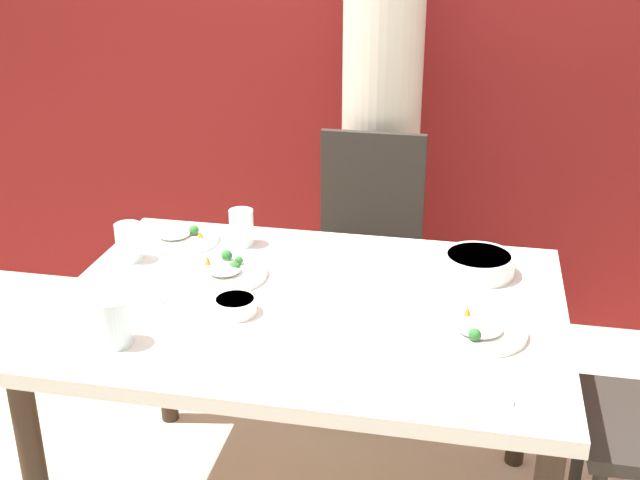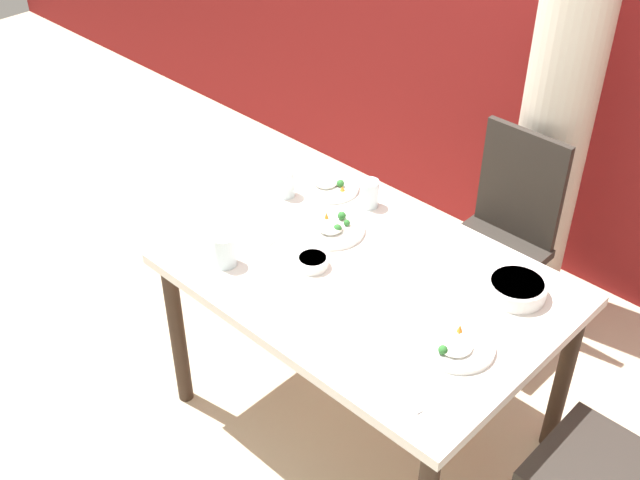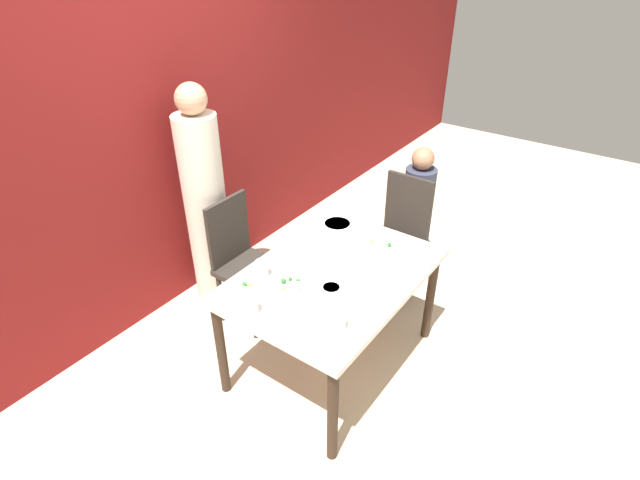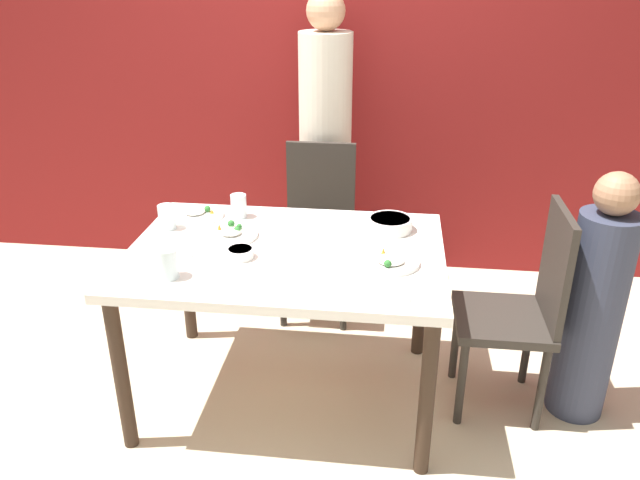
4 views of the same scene
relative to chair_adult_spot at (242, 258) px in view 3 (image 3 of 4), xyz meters
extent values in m
plane|color=beige|center=(-0.04, -0.81, -0.51)|extent=(10.00, 10.00, 0.00)
cube|color=maroon|center=(-0.04, 0.62, 0.84)|extent=(10.00, 0.06, 2.70)
cube|color=silver|center=(-0.04, -0.81, 0.22)|extent=(1.32, 0.94, 0.04)
cylinder|color=#332319|center=(-0.64, -1.23, -0.15)|extent=(0.06, 0.06, 0.70)
cylinder|color=#332319|center=(0.56, -1.23, -0.15)|extent=(0.06, 0.06, 0.70)
cylinder|color=#332319|center=(-0.64, -0.40, -0.15)|extent=(0.06, 0.06, 0.70)
cylinder|color=#332319|center=(0.56, -0.40, -0.15)|extent=(0.06, 0.06, 0.70)
cube|color=#2D2823|center=(0.00, -0.07, -0.07)|extent=(0.40, 0.40, 0.04)
cube|color=#2D2823|center=(0.00, 0.11, 0.20)|extent=(0.38, 0.03, 0.49)
cylinder|color=#2D2823|center=(-0.17, -0.24, -0.30)|extent=(0.04, 0.04, 0.42)
cylinder|color=#2D2823|center=(0.17, -0.24, -0.30)|extent=(0.04, 0.04, 0.42)
cylinder|color=#2D2823|center=(-0.17, 0.09, -0.30)|extent=(0.04, 0.04, 0.42)
cylinder|color=#2D2823|center=(0.17, 0.09, -0.30)|extent=(0.04, 0.04, 0.42)
cube|color=#2D2823|center=(0.89, -0.76, -0.07)|extent=(0.40, 0.40, 0.04)
cube|color=#2D2823|center=(1.08, -0.76, 0.20)|extent=(0.03, 0.38, 0.49)
cylinder|color=#2D2823|center=(0.73, -0.59, -0.30)|extent=(0.04, 0.04, 0.42)
cylinder|color=#2D2823|center=(0.73, -0.92, -0.30)|extent=(0.04, 0.04, 0.42)
cylinder|color=#2D2823|center=(1.06, -0.59, -0.30)|extent=(0.04, 0.04, 0.42)
cylinder|color=#2D2823|center=(1.06, -0.92, -0.30)|extent=(0.04, 0.04, 0.42)
cylinder|color=beige|center=(0.00, 0.32, 0.24)|extent=(0.30, 0.30, 1.50)
sphere|color=tan|center=(0.00, 0.32, 1.09)|extent=(0.21, 0.21, 0.21)
cylinder|color=#33384C|center=(1.25, -0.76, -0.04)|extent=(0.24, 0.24, 0.94)
sphere|color=#9E7051|center=(1.25, -0.76, 0.52)|extent=(0.17, 0.17, 0.17)
cylinder|color=white|center=(0.39, -0.56, 0.26)|extent=(0.20, 0.20, 0.06)
cylinder|color=#BC5123|center=(0.39, -0.56, 0.29)|extent=(0.18, 0.18, 0.01)
cylinder|color=white|center=(0.40, -0.90, 0.25)|extent=(0.23, 0.23, 0.02)
ellipsoid|color=white|center=(0.40, -0.91, 0.26)|extent=(0.11, 0.11, 0.02)
sphere|color=#2D702D|center=(0.39, -0.96, 0.27)|extent=(0.03, 0.03, 0.03)
cone|color=orange|center=(0.38, -0.87, 0.26)|extent=(0.02, 0.02, 0.02)
cone|color=orange|center=(0.37, -0.85, 0.27)|extent=(0.02, 0.02, 0.03)
cylinder|color=white|center=(-0.30, -0.71, 0.25)|extent=(0.25, 0.25, 0.02)
ellipsoid|color=white|center=(-0.29, -0.73, 0.27)|extent=(0.09, 0.09, 0.03)
sphere|color=#2D702D|center=(-0.27, -0.72, 0.27)|extent=(0.03, 0.03, 0.03)
sphere|color=#2D702D|center=(-0.31, -0.65, 0.27)|extent=(0.03, 0.03, 0.03)
sphere|color=#2D702D|center=(-0.27, -0.67, 0.27)|extent=(0.02, 0.02, 0.02)
cone|color=orange|center=(-0.36, -0.68, 0.27)|extent=(0.02, 0.02, 0.03)
cylinder|color=white|center=(-0.50, -0.51, 0.25)|extent=(0.23, 0.23, 0.02)
ellipsoid|color=white|center=(-0.52, -0.51, 0.26)|extent=(0.10, 0.10, 0.02)
sphere|color=#2D702D|center=(-0.47, -0.49, 0.27)|extent=(0.03, 0.03, 0.03)
cone|color=orange|center=(-0.44, -0.50, 0.26)|extent=(0.02, 0.02, 0.02)
cylinder|color=white|center=(-0.21, -0.91, 0.26)|extent=(0.11, 0.11, 0.04)
cylinder|color=white|center=(-0.21, -0.91, 0.27)|extent=(0.10, 0.10, 0.01)
cylinder|color=silver|center=(-0.31, -0.49, 0.29)|extent=(0.07, 0.07, 0.11)
cylinder|color=silver|center=(-0.60, -0.66, 0.29)|extent=(0.08, 0.08, 0.11)
cylinder|color=silver|center=(-0.44, -1.11, 0.30)|extent=(0.08, 0.08, 0.12)
cube|color=white|center=(-0.47, -0.87, 0.24)|extent=(0.14, 0.14, 0.01)
cube|color=silver|center=(0.39, -1.17, 0.24)|extent=(0.18, 0.05, 0.01)
camera|label=1|loc=(0.36, -2.63, 1.21)|focal=45.00mm
camera|label=2|loc=(1.33, -2.48, 1.98)|focal=45.00mm
camera|label=3|loc=(-2.08, -2.18, 2.02)|focal=28.00mm
camera|label=4|loc=(0.39, -3.14, 1.35)|focal=35.00mm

